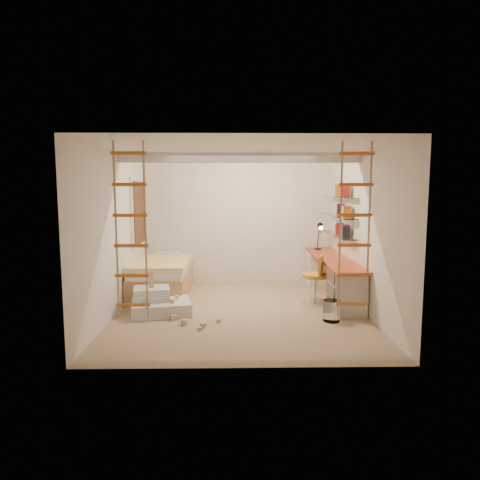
{
  "coord_description": "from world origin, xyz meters",
  "views": [
    {
      "loc": [
        -0.13,
        -6.87,
        2.02
      ],
      "look_at": [
        0.0,
        0.3,
        1.15
      ],
      "focal_mm": 32.0,
      "sensor_mm": 36.0,
      "label": 1
    }
  ],
  "objects_px": {
    "desk": "(332,276)",
    "play_platform": "(159,303)",
    "swivel_chair": "(315,286)",
    "bed": "(162,277)"
  },
  "relations": [
    {
      "from": "desk",
      "to": "play_platform",
      "type": "distance_m",
      "value": 3.2
    },
    {
      "from": "desk",
      "to": "bed",
      "type": "height_order",
      "value": "desk"
    },
    {
      "from": "play_platform",
      "to": "desk",
      "type": "bearing_deg",
      "value": 17.12
    },
    {
      "from": "bed",
      "to": "swivel_chair",
      "type": "distance_m",
      "value": 2.92
    },
    {
      "from": "desk",
      "to": "bed",
      "type": "relative_size",
      "value": 1.4
    },
    {
      "from": "swivel_chair",
      "to": "desk",
      "type": "bearing_deg",
      "value": 48.25
    },
    {
      "from": "desk",
      "to": "play_platform",
      "type": "height_order",
      "value": "desk"
    },
    {
      "from": "desk",
      "to": "swivel_chair",
      "type": "relative_size",
      "value": 3.22
    },
    {
      "from": "desk",
      "to": "swivel_chair",
      "type": "xyz_separation_m",
      "value": [
        -0.39,
        -0.44,
        -0.08
      ]
    },
    {
      "from": "bed",
      "to": "play_platform",
      "type": "bearing_deg",
      "value": -83.49
    }
  ]
}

